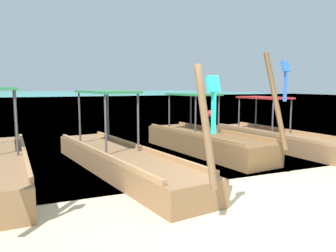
{
  "coord_description": "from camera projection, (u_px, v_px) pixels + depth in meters",
  "views": [
    {
      "loc": [
        -3.57,
        -4.45,
        2.08
      ],
      "look_at": [
        0.0,
        3.59,
        1.0
      ],
      "focal_mm": 35.64,
      "sensor_mm": 36.0,
      "label": 1
    }
  ],
  "objects": [
    {
      "name": "longtail_boat_blue_ribbon",
      "position": [
        205.0,
        141.0,
        10.27
      ],
      "size": [
        1.82,
        5.71,
        2.87
      ],
      "color": "brown",
      "rests_on": "ground"
    },
    {
      "name": "longtail_boat_turquoise_ribbon",
      "position": [
        120.0,
        159.0,
        7.96
      ],
      "size": [
        2.06,
        6.7,
        2.41
      ],
      "color": "olive",
      "rests_on": "ground"
    },
    {
      "name": "sea_water",
      "position": [
        41.0,
        97.0,
        61.58
      ],
      "size": [
        120.0,
        120.0,
        0.0
      ],
      "primitive_type": "plane",
      "color": "#2DB29E",
      "rests_on": "ground"
    },
    {
      "name": "ground",
      "position": [
        253.0,
        207.0,
        5.73
      ],
      "size": [
        120.0,
        120.0,
        0.0
      ],
      "primitive_type": "plane",
      "color": "beige"
    },
    {
      "name": "longtail_boat_red_ribbon",
      "position": [
        278.0,
        139.0,
        11.04
      ],
      "size": [
        1.44,
        6.32,
        2.73
      ],
      "color": "olive",
      "rests_on": "ground"
    },
    {
      "name": "mooring_buoy_near",
      "position": [
        210.0,
        114.0,
        20.84
      ],
      "size": [
        0.53,
        0.53,
        0.53
      ],
      "color": "red",
      "rests_on": "sea_water"
    }
  ]
}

